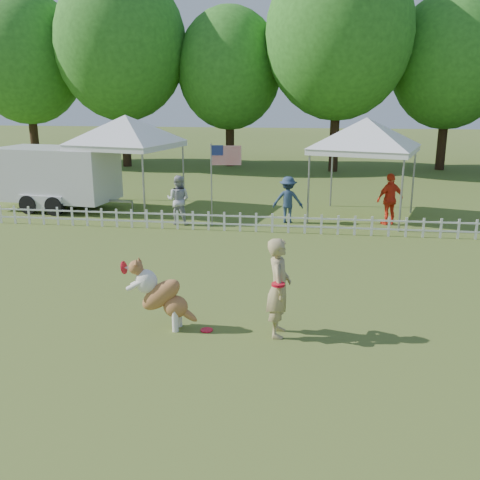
{
  "coord_description": "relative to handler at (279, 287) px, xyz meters",
  "views": [
    {
      "loc": [
        1.96,
        -8.99,
        4.14
      ],
      "look_at": [
        0.44,
        2.0,
        1.1
      ],
      "focal_mm": 40.0,
      "sensor_mm": 36.0,
      "label": 1
    }
  ],
  "objects": [
    {
      "name": "ground",
      "position": [
        -1.43,
        0.24,
        -0.89
      ],
      "size": [
        120.0,
        120.0,
        0.0
      ],
      "primitive_type": "plane",
      "color": "#3C581B",
      "rests_on": "ground"
    },
    {
      "name": "picket_fence",
      "position": [
        -1.43,
        7.24,
        -0.59
      ],
      "size": [
        22.0,
        0.08,
        0.6
      ],
      "primitive_type": null,
      "color": "white",
      "rests_on": "ground"
    },
    {
      "name": "handler",
      "position": [
        0.0,
        0.0,
        0.0
      ],
      "size": [
        0.44,
        0.66,
        1.77
      ],
      "primitive_type": "imported",
      "rotation": [
        0.0,
        0.0,
        1.59
      ],
      "color": "tan",
      "rests_on": "ground"
    },
    {
      "name": "dog",
      "position": [
        -2.1,
        -0.0,
        -0.25
      ],
      "size": [
        1.25,
        0.47,
        1.28
      ],
      "primitive_type": null,
      "rotation": [
        0.0,
        0.0,
        -0.05
      ],
      "color": "brown",
      "rests_on": "ground"
    },
    {
      "name": "frisbee_on_turf",
      "position": [
        -1.29,
        -0.03,
        -0.88
      ],
      "size": [
        0.25,
        0.25,
        0.02
      ],
      "primitive_type": "cylinder",
      "rotation": [
        0.0,
        0.0,
        -0.12
      ],
      "color": "red",
      "rests_on": "ground"
    },
    {
      "name": "canopy_tent_left",
      "position": [
        -6.17,
        9.91,
        0.79
      ],
      "size": [
        3.86,
        3.86,
        3.35
      ],
      "primitive_type": null,
      "rotation": [
        0.0,
        0.0,
        -0.21
      ],
      "color": "silver",
      "rests_on": "ground"
    },
    {
      "name": "canopy_tent_right",
      "position": [
        2.21,
        9.73,
        0.77
      ],
      "size": [
        3.98,
        3.98,
        3.32
      ],
      "primitive_type": null,
      "rotation": [
        0.0,
        0.0,
        -0.28
      ],
      "color": "silver",
      "rests_on": "ground"
    },
    {
      "name": "cargo_trailer",
      "position": [
        -8.83,
        9.69,
        0.27
      ],
      "size": [
        5.51,
        2.98,
        2.31
      ],
      "primitive_type": null,
      "rotation": [
        0.0,
        0.0,
        -0.13
      ],
      "color": "silver",
      "rests_on": "ground"
    },
    {
      "name": "flag_pole",
      "position": [
        -2.69,
        7.84,
        0.44
      ],
      "size": [
        1.02,
        0.26,
        2.64
      ],
      "primitive_type": null,
      "rotation": [
        0.0,
        0.0,
        0.15
      ],
      "color": "gray",
      "rests_on": "ground"
    },
    {
      "name": "spectator_a",
      "position": [
        -3.81,
        7.93,
        -0.08
      ],
      "size": [
        0.84,
        0.69,
        1.61
      ],
      "primitive_type": "imported",
      "rotation": [
        0.0,
        0.0,
        3.04
      ],
      "color": "#A9AAAE",
      "rests_on": "ground"
    },
    {
      "name": "spectator_b",
      "position": [
        -0.28,
        8.62,
        -0.12
      ],
      "size": [
        1.0,
        0.59,
        1.54
      ],
      "primitive_type": "imported",
      "rotation": [
        0.0,
        0.0,
        3.12
      ],
      "color": "navy",
      "rests_on": "ground"
    },
    {
      "name": "spectator_c",
      "position": [
        3.02,
        8.82,
        -0.05
      ],
      "size": [
        1.06,
        0.85,
        1.68
      ],
      "primitive_type": "imported",
      "rotation": [
        0.0,
        0.0,
        3.68
      ],
      "color": "red",
      "rests_on": "ground"
    },
    {
      "name": "tree_far_left",
      "position": [
        -16.43,
        22.24,
        4.61
      ],
      "size": [
        6.6,
        6.6,
        11.0
      ],
      "primitive_type": null,
      "color": "#29621C",
      "rests_on": "ground"
    },
    {
      "name": "tree_left",
      "position": [
        -10.43,
        21.74,
        5.11
      ],
      "size": [
        7.4,
        7.4,
        12.0
      ],
      "primitive_type": null,
      "color": "#29621C",
      "rests_on": "ground"
    },
    {
      "name": "tree_center_left",
      "position": [
        -4.43,
        22.74,
        4.01
      ],
      "size": [
        6.0,
        6.0,
        9.8
      ],
      "primitive_type": null,
      "color": "#29621C",
      "rests_on": "ground"
    },
    {
      "name": "tree_center_right",
      "position": [
        1.57,
        21.24,
        5.41
      ],
      "size": [
        7.6,
        7.6,
        12.6
      ],
      "primitive_type": null,
      "color": "#29621C",
      "rests_on": "ground"
    },
    {
      "name": "tree_right",
      "position": [
        7.57,
        22.74,
        4.31
      ],
      "size": [
        6.2,
        6.2,
        10.4
      ],
      "primitive_type": null,
      "color": "#29621C",
      "rests_on": "ground"
    }
  ]
}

